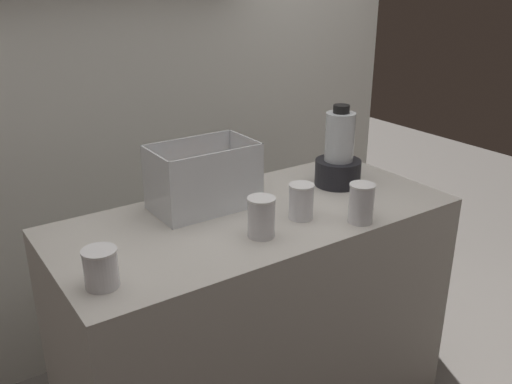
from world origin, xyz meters
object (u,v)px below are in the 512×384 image
juice_cup_mango_far_left (101,271)px  juice_cup_orange_middle (301,203)px  juice_cup_carrot_left (261,218)px  juice_cup_beet_right (361,205)px  carrot_display_bin (204,187)px  blender_pitcher (339,157)px

juice_cup_mango_far_left → juice_cup_orange_middle: (0.71, 0.05, 0.01)m
juice_cup_carrot_left → juice_cup_beet_right: bearing=-16.5°
carrot_display_bin → juice_cup_carrot_left: carrot_display_bin is taller
carrot_display_bin → juice_cup_carrot_left: 0.31m
juice_cup_mango_far_left → juice_cup_beet_right: size_ratio=0.80×
juice_cup_carrot_left → juice_cup_orange_middle: bearing=11.4°
carrot_display_bin → juice_cup_orange_middle: bearing=-50.6°
juice_cup_carrot_left → carrot_display_bin: bearing=95.8°
juice_cup_orange_middle → juice_cup_beet_right: 0.20m
juice_cup_mango_far_left → juice_cup_beet_right: (0.85, -0.09, 0.02)m
juice_cup_mango_far_left → blender_pitcher: bearing=12.0°
juice_cup_beet_right → juice_cup_orange_middle: bearing=136.4°
carrot_display_bin → blender_pitcher: bearing=-10.4°
juice_cup_orange_middle → blender_pitcher: bearing=28.1°
blender_pitcher → juice_cup_orange_middle: (-0.32, -0.17, -0.06)m
blender_pitcher → juice_cup_mango_far_left: 1.05m
juice_cup_orange_middle → juice_cup_beet_right: bearing=-43.6°
juice_cup_mango_far_left → juice_cup_carrot_left: bearing=1.2°
juice_cup_carrot_left → juice_cup_orange_middle: (0.19, 0.04, -0.01)m
blender_pitcher → juice_cup_orange_middle: bearing=-151.9°
blender_pitcher → juice_cup_carrot_left: 0.55m
blender_pitcher → juice_cup_mango_far_left: blender_pitcher is taller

